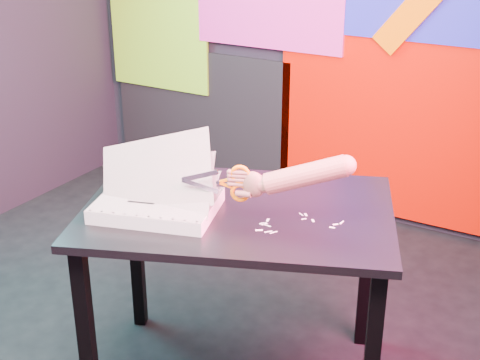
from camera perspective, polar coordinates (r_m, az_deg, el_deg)
The scene contains 7 objects.
room at distance 2.61m, azimuth -7.94°, elevation 13.43°, with size 3.01×3.01×2.71m.
backdrop at distance 3.90m, azimuth 6.55°, elevation 10.76°, with size 2.88×0.05×2.08m.
work_table at distance 2.44m, azimuth -0.17°, elevation -4.54°, with size 1.29×1.09×0.75m.
printout_stack at distance 2.37m, azimuth -7.07°, elevation -2.03°, with size 0.51×0.41×0.31m.
scissors at distance 2.24m, azimuth -0.40°, elevation -0.28°, with size 0.23×0.09×0.13m.
hand_forearm at distance 2.20m, azimuth 4.85°, elevation 0.31°, with size 0.39×0.18×0.17m.
paper_clippings at distance 2.28m, azimuth 4.21°, elevation -3.75°, with size 0.24×0.22×0.00m.
Camera 1 is at (1.59, -2.03, 1.78)m, focal length 50.00 mm.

